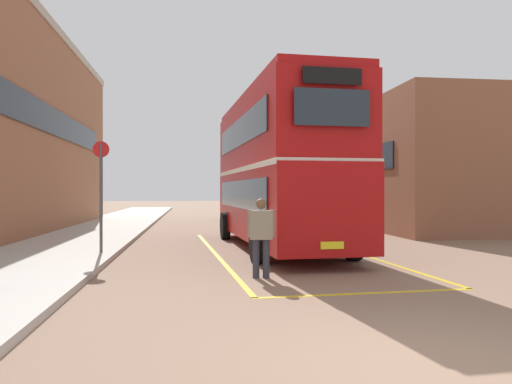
# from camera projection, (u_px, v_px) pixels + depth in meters

# --- Properties ---
(ground_plane) EXTENTS (135.60, 135.60, 0.00)m
(ground_plane) POSITION_uv_depth(u_px,v_px,m) (256.00, 237.00, 19.29)
(ground_plane) COLOR #846651
(sidewalk_left) EXTENTS (4.00, 57.60, 0.14)m
(sidewalk_left) POSITION_uv_depth(u_px,v_px,m) (96.00, 232.00, 20.84)
(sidewalk_left) COLOR #B2ADA3
(sidewalk_left) RESTS_ON ground
(depot_building_right) EXTENTS (7.74, 15.60, 5.90)m
(depot_building_right) POSITION_uv_depth(u_px,v_px,m) (418.00, 169.00, 26.00)
(depot_building_right) COLOR brown
(depot_building_right) RESTS_ON ground
(double_decker_bus) EXTENTS (3.26, 10.13, 4.75)m
(double_decker_bus) POSITION_uv_depth(u_px,v_px,m) (278.00, 168.00, 15.53)
(double_decker_bus) COLOR black
(double_decker_bus) RESTS_ON ground
(single_deck_bus) EXTENTS (3.51, 8.64, 3.02)m
(single_deck_bus) POSITION_uv_depth(u_px,v_px,m) (276.00, 193.00, 29.93)
(single_deck_bus) COLOR black
(single_deck_bus) RESTS_ON ground
(pedestrian_boarding) EXTENTS (0.55, 0.27, 1.65)m
(pedestrian_boarding) POSITION_uv_depth(u_px,v_px,m) (261.00, 232.00, 10.20)
(pedestrian_boarding) COLOR #2D2D38
(pedestrian_boarding) RESTS_ON ground
(bus_stop_sign) EXTENTS (0.44, 0.08, 3.00)m
(bus_stop_sign) POSITION_uv_depth(u_px,v_px,m) (101.00, 186.00, 13.32)
(bus_stop_sign) COLOR #4C4C51
(bus_stop_sign) RESTS_ON sidewalk_left
(bay_marking_yellow) EXTENTS (4.93, 12.26, 0.01)m
(bay_marking_yellow) POSITION_uv_depth(u_px,v_px,m) (291.00, 256.00, 13.68)
(bay_marking_yellow) COLOR gold
(bay_marking_yellow) RESTS_ON ground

